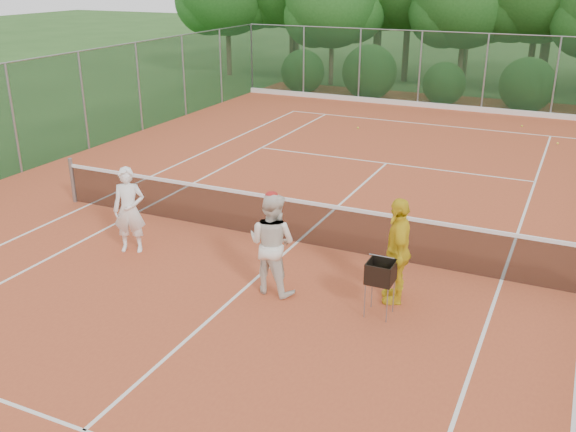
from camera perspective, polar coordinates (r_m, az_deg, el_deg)
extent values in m
plane|color=#284E1C|center=(13.34, 0.76, -2.48)|extent=(120.00, 120.00, 0.00)
cube|color=#B74E2A|center=(13.34, 0.76, -2.44)|extent=(18.00, 36.00, 0.02)
cylinder|color=gray|center=(16.33, -18.60, 3.02)|extent=(0.10, 0.10, 1.10)
cube|color=black|center=(13.16, 0.77, -0.56)|extent=(11.87, 0.03, 0.86)
cube|color=white|center=(12.99, 0.78, 1.34)|extent=(11.87, 0.04, 0.07)
imported|color=white|center=(13.04, -13.93, 0.52)|extent=(0.75, 0.63, 1.74)
imported|color=white|center=(11.04, -1.44, -2.44)|extent=(0.95, 0.77, 1.83)
ellipsoid|color=#AF1A17|center=(10.72, -1.48, 1.85)|extent=(0.22, 0.22, 0.14)
imported|color=yellow|center=(10.89, 9.73, -3.03)|extent=(0.77, 1.17, 1.85)
cylinder|color=gray|center=(10.54, 6.83, -7.50)|extent=(0.02, 0.02, 0.60)
cylinder|color=gray|center=(10.77, 9.37, -6.99)|extent=(0.02, 0.02, 0.60)
cube|color=black|center=(10.43, 8.25, -4.94)|extent=(0.42, 0.42, 0.35)
sphere|color=#C1DF33|center=(23.11, 6.24, 7.81)|extent=(0.07, 0.07, 0.07)
sphere|color=#C8D431|center=(24.72, 20.08, 7.53)|extent=(0.07, 0.07, 0.07)
sphere|color=yellow|center=(22.63, 22.85, 5.97)|extent=(0.07, 0.07, 0.07)
cube|color=white|center=(24.17, 12.54, 7.95)|extent=(11.03, 0.06, 0.01)
cube|color=white|center=(16.21, -17.21, 1.00)|extent=(0.06, 23.77, 0.01)
cube|color=white|center=(15.35, -13.36, 0.27)|extent=(0.06, 23.77, 0.01)
cube|color=white|center=(12.39, 18.44, -5.48)|extent=(0.06, 23.77, 0.01)
cube|color=white|center=(19.01, 8.74, 4.66)|extent=(8.23, 0.06, 0.01)
cube|color=white|center=(8.72, -17.70, -17.72)|extent=(8.23, 0.06, 0.01)
cube|color=white|center=(13.33, 0.76, -2.39)|extent=(0.06, 12.80, 0.01)
cube|color=#19381E|center=(26.90, 14.35, 12.36)|extent=(18.00, 0.02, 3.00)
cylinder|color=gray|center=(29.91, -3.25, 13.80)|extent=(0.07, 0.07, 3.00)
cylinder|color=gray|center=(29.91, -3.25, 13.80)|extent=(0.07, 0.07, 3.00)
cylinder|color=brown|center=(35.03, -5.32, 15.41)|extent=(0.26, 0.26, 3.75)
cylinder|color=brown|center=(34.96, 0.38, 16.02)|extent=(0.30, 0.30, 4.40)
cylinder|color=brown|center=(32.02, 3.88, 14.42)|extent=(0.22, 0.22, 3.20)
cylinder|color=brown|center=(33.40, 10.52, 15.53)|extent=(0.31, 0.31, 4.50)
cylinder|color=brown|center=(31.35, 15.16, 13.89)|extent=(0.24, 0.24, 3.50)
cylinder|color=brown|center=(31.42, 20.91, 13.83)|extent=(0.28, 0.28, 4.10)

